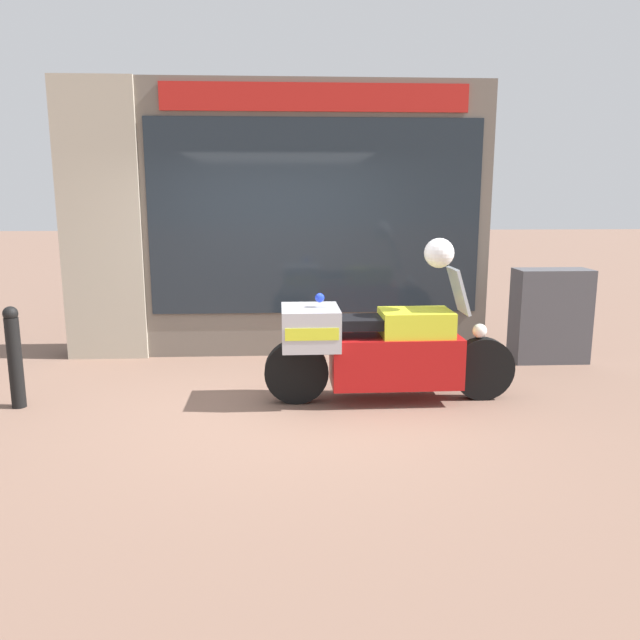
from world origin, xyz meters
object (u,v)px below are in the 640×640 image
Objects in this scene: utility_cabinet at (550,316)px; street_bollard at (15,356)px; paramedic_motorcycle at (377,347)px; white_helmet at (439,253)px.

utility_cabinet is 5.86m from street_bollard.
paramedic_motorcycle reaches higher than street_bollard.
utility_cabinet is 1.15× the size of street_bollard.
paramedic_motorcycle is 3.41m from street_bollard.
utility_cabinet reaches higher than street_bollard.
white_helmet reaches higher than paramedic_motorcycle.
white_helmet reaches higher than street_bollard.
white_helmet is 4.09m from street_bollard.
white_helmet is at bearing 0.03° from street_bollard.
paramedic_motorcycle is at bearing -0.07° from street_bollard.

